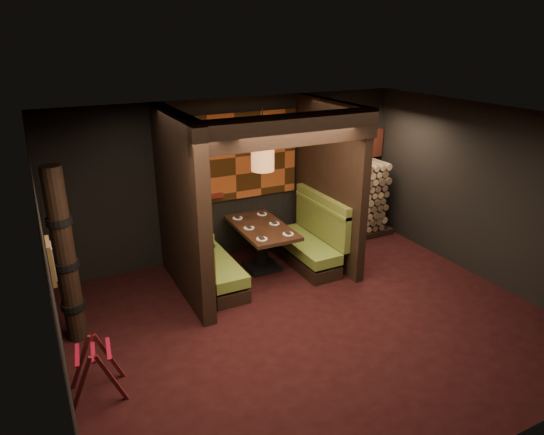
{
  "coord_description": "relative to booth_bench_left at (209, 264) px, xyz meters",
  "views": [
    {
      "loc": [
        -3.21,
        -5.06,
        3.87
      ],
      "look_at": [
        0.0,
        1.3,
        1.15
      ],
      "focal_mm": 32.0,
      "sensor_mm": 36.0,
      "label": 1
    }
  ],
  "objects": [
    {
      "name": "pendant_lamp",
      "position": [
        1.04,
        0.14,
        1.61
      ],
      "size": [
        0.37,
        0.37,
        1.07
      ],
      "color": "#AA6737",
      "rests_on": "ceiling"
    },
    {
      "name": "partition_right",
      "position": [
        2.26,
        0.05,
        1.02
      ],
      "size": [
        0.15,
        2.1,
        2.85
      ],
      "primitive_type": "cube",
      "color": "black",
      "rests_on": "floor"
    },
    {
      "name": "bay_front_post",
      "position": [
        2.35,
        0.31,
        1.02
      ],
      "size": [
        0.08,
        0.08,
        2.85
      ],
      "primitive_type": "cube",
      "color": "black",
      "rests_on": "floor"
    },
    {
      "name": "firewood_stack",
      "position": [
        3.25,
        0.7,
        0.35
      ],
      "size": [
        1.73,
        0.7,
        1.5
      ],
      "color": "black",
      "rests_on": "floor"
    },
    {
      "name": "framed_picture",
      "position": [
        -2.25,
        -1.55,
        1.22
      ],
      "size": [
        0.05,
        0.36,
        0.46
      ],
      "color": "brown",
      "rests_on": "wall_left"
    },
    {
      "name": "ceiling",
      "position": [
        0.96,
        -1.65,
        2.46
      ],
      "size": [
        6.5,
        5.5,
        0.02
      ],
      "primitive_type": "cube",
      "color": "black",
      "rests_on": "ground"
    },
    {
      "name": "wall_front",
      "position": [
        0.96,
        -4.41,
        1.02
      ],
      "size": [
        6.5,
        0.02,
        2.85
      ],
      "primitive_type": "cube",
      "color": "black",
      "rests_on": "ground"
    },
    {
      "name": "place_settings",
      "position": [
        1.04,
        0.19,
        0.41
      ],
      "size": [
        0.67,
        1.22,
        0.03
      ],
      "color": "white",
      "rests_on": "dining_table"
    },
    {
      "name": "totem_column",
      "position": [
        -2.09,
        -0.55,
        0.79
      ],
      "size": [
        0.31,
        0.31,
        2.4
      ],
      "color": "black",
      "rests_on": "floor"
    },
    {
      "name": "dining_table",
      "position": [
        1.04,
        0.19,
        0.16
      ],
      "size": [
        0.85,
        1.52,
        0.8
      ],
      "color": "black",
      "rests_on": "floor"
    },
    {
      "name": "booth_bench_left",
      "position": [
        0.0,
        0.0,
        0.0
      ],
      "size": [
        0.68,
        1.6,
        1.14
      ],
      "color": "black",
      "rests_on": "floor"
    },
    {
      "name": "wall_left",
      "position": [
        -2.3,
        -1.65,
        1.02
      ],
      "size": [
        0.02,
        5.5,
        2.85
      ],
      "primitive_type": "cube",
      "color": "black",
      "rests_on": "ground"
    },
    {
      "name": "lacquer_shelf",
      "position": [
        0.36,
        1.0,
        0.78
      ],
      "size": [
        0.6,
        0.12,
        0.07
      ],
      "primitive_type": "cube",
      "color": "maroon",
      "rests_on": "wall_back"
    },
    {
      "name": "wall_back",
      "position": [
        0.96,
        1.11,
        1.02
      ],
      "size": [
        6.5,
        0.02,
        2.85
      ],
      "primitive_type": "cube",
      "color": "black",
      "rests_on": "ground"
    },
    {
      "name": "wall_right",
      "position": [
        4.22,
        -1.65,
        1.02
      ],
      "size": [
        0.02,
        5.5,
        2.85
      ],
      "primitive_type": "cube",
      "color": "black",
      "rests_on": "ground"
    },
    {
      "name": "partition_left",
      "position": [
        -0.39,
        -0.0,
        1.02
      ],
      "size": [
        0.2,
        2.2,
        2.85
      ],
      "primitive_type": "cube",
      "color": "black",
      "rests_on": "floor"
    },
    {
      "name": "luggage_rack",
      "position": [
        -2.0,
        -1.82,
        -0.05
      ],
      "size": [
        0.68,
        0.51,
        0.7
      ],
      "color": "#471013",
      "rests_on": "floor"
    },
    {
      "name": "floor",
      "position": [
        0.96,
        -1.65,
        -0.41
      ],
      "size": [
        6.5,
        5.5,
        0.02
      ],
      "primitive_type": "cube",
      "color": "black",
      "rests_on": "ground"
    },
    {
      "name": "booth_bench_right",
      "position": [
        1.89,
        0.0,
        0.0
      ],
      "size": [
        0.68,
        1.6,
        1.14
      ],
      "color": "black",
      "rests_on": "floor"
    },
    {
      "name": "tapa_back_panel",
      "position": [
        0.94,
        1.06,
        1.42
      ],
      "size": [
        2.4,
        0.06,
        1.55
      ],
      "primitive_type": "cube",
      "color": "#AA4A1E",
      "rests_on": "wall_back"
    },
    {
      "name": "tapa_side_panel",
      "position": [
        -0.27,
        0.17,
        1.45
      ],
      "size": [
        0.04,
        1.85,
        1.45
      ],
      "primitive_type": "cube",
      "color": "#AA4A1E",
      "rests_on": "partition_left"
    },
    {
      "name": "header_beam",
      "position": [
        0.94,
        -0.95,
        2.23
      ],
      "size": [
        2.85,
        0.18,
        0.44
      ],
      "primitive_type": "cube",
      "color": "black",
      "rests_on": "partition_left"
    },
    {
      "name": "mosaic_header",
      "position": [
        3.25,
        1.03,
        1.38
      ],
      "size": [
        1.83,
        0.1,
        0.56
      ],
      "primitive_type": "cube",
      "color": "maroon",
      "rests_on": "wall_back"
    }
  ]
}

